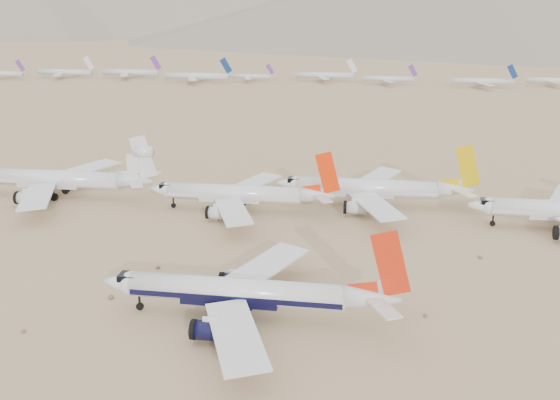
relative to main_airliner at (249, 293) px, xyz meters
name	(u,v)px	position (x,y,z in m)	size (l,w,h in m)	color
ground	(290,311)	(6.77, 3.93, -5.04)	(7000.00, 7000.00, 0.00)	#947656
main_airliner	(249,293)	(0.00, 0.00, 0.00)	(52.00, 50.79, 18.35)	silver
row2_gold_tail	(374,188)	(21.04, 68.22, 0.12)	(51.83, 50.69, 18.45)	silver
row2_orange_tail	(242,194)	(-14.08, 58.21, -0.14)	(48.98, 47.91, 17.47)	silver
row2_white_trijet	(63,179)	(-67.61, 62.63, 0.53)	(54.31, 53.07, 19.24)	silver
distant_storage_row	(426,79)	(51.73, 334.36, -0.64)	(671.17, 62.64, 15.23)	silver
desert_scrub	(204,387)	(-2.35, -22.02, -4.75)	(261.14, 121.67, 0.65)	brown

